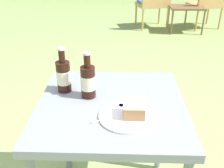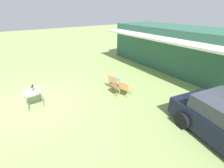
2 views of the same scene
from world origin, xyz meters
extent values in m
plane|color=#8CA35B|center=(0.00, 0.00, 0.00)|extent=(60.00, 60.00, 0.00)
cube|color=#2D5B47|center=(0.80, 9.82, 1.43)|extent=(10.81, 3.63, 2.85)
cube|color=silver|center=(0.80, 7.41, 2.34)|extent=(10.27, 1.20, 0.12)
cylinder|color=black|center=(4.98, 6.13, 0.31)|extent=(0.64, 0.31, 0.61)
cylinder|color=black|center=(4.61, 4.25, 0.31)|extent=(0.64, 0.31, 0.61)
cylinder|color=tan|center=(0.82, 4.27, 0.20)|extent=(0.04, 0.04, 0.40)
cylinder|color=tan|center=(0.34, 4.14, 0.20)|extent=(0.04, 0.04, 0.40)
cylinder|color=tan|center=(0.92, 3.89, 0.20)|extent=(0.04, 0.04, 0.40)
cylinder|color=tan|center=(0.45, 3.76, 0.20)|extent=(0.04, 0.04, 0.40)
cube|color=tan|center=(0.63, 4.01, 0.43)|extent=(0.65, 0.58, 0.06)
cube|color=tan|center=(0.69, 3.82, 0.62)|extent=(0.54, 0.19, 0.32)
cube|color=#4C7FB7|center=(0.63, 4.01, 0.48)|extent=(0.58, 0.50, 0.05)
cylinder|color=tan|center=(1.79, 4.28, 0.20)|extent=(0.04, 0.04, 0.40)
cylinder|color=tan|center=(1.32, 4.13, 0.20)|extent=(0.04, 0.04, 0.40)
cylinder|color=tan|center=(1.91, 3.89, 0.20)|extent=(0.04, 0.04, 0.40)
cylinder|color=tan|center=(1.44, 3.75, 0.20)|extent=(0.04, 0.04, 0.40)
cube|color=tan|center=(1.61, 4.01, 0.43)|extent=(0.66, 0.60, 0.06)
cube|color=tan|center=(1.67, 3.82, 0.62)|extent=(0.54, 0.21, 0.32)
cube|color=brown|center=(1.22, 3.72, 0.44)|extent=(0.59, 0.45, 0.03)
cylinder|color=brown|center=(0.94, 3.52, 0.21)|extent=(0.03, 0.03, 0.43)
cylinder|color=brown|center=(1.49, 3.52, 0.21)|extent=(0.03, 0.03, 0.43)
cylinder|color=brown|center=(0.94, 3.92, 0.21)|extent=(0.03, 0.03, 0.43)
cylinder|color=brown|center=(1.49, 3.92, 0.21)|extent=(0.03, 0.03, 0.43)
cube|color=gray|center=(0.00, 0.00, 0.72)|extent=(0.71, 0.70, 0.04)
cylinder|color=gray|center=(-0.31, -0.31, 0.35)|extent=(0.04, 0.04, 0.70)
cylinder|color=gray|center=(0.31, -0.31, 0.35)|extent=(0.04, 0.04, 0.70)
cylinder|color=gray|center=(-0.31, 0.31, 0.35)|extent=(0.04, 0.04, 0.70)
cylinder|color=gray|center=(0.31, 0.31, 0.35)|extent=(0.04, 0.04, 0.70)
cylinder|color=white|center=(0.07, -0.12, 0.74)|extent=(0.25, 0.25, 0.01)
cube|color=#AD7A4C|center=(0.10, -0.12, 0.77)|extent=(0.09, 0.09, 0.06)
cube|color=silver|center=(0.10, -0.12, 0.81)|extent=(0.09, 0.09, 0.01)
cylinder|color=black|center=(-0.12, 0.06, 0.82)|extent=(0.07, 0.07, 0.16)
cylinder|color=black|center=(-0.12, 0.06, 0.93)|extent=(0.03, 0.03, 0.06)
cylinder|color=silver|center=(-0.12, 0.06, 0.97)|extent=(0.04, 0.04, 0.01)
cylinder|color=beige|center=(-0.12, 0.06, 0.82)|extent=(0.07, 0.07, 0.07)
cylinder|color=black|center=(-0.25, 0.11, 0.82)|extent=(0.07, 0.07, 0.16)
cylinder|color=black|center=(-0.25, 0.11, 0.93)|extent=(0.03, 0.03, 0.06)
cylinder|color=silver|center=(-0.25, 0.11, 0.97)|extent=(0.04, 0.04, 0.01)
cylinder|color=beige|center=(-0.25, 0.11, 0.82)|extent=(0.07, 0.07, 0.07)
cube|color=silver|center=(0.00, -0.14, 0.74)|extent=(0.16, 0.07, 0.01)
cylinder|color=silver|center=(0.05, -0.03, 0.74)|extent=(0.03, 0.03, 0.01)
camera|label=1|loc=(0.04, -1.07, 1.41)|focal=42.00mm
camera|label=2|loc=(6.70, -0.32, 3.99)|focal=24.00mm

